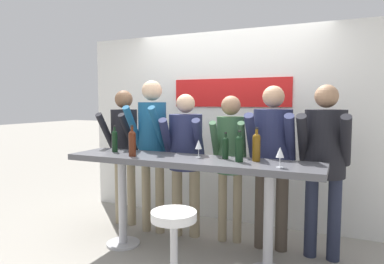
{
  "coord_description": "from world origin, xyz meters",
  "views": [
    {
      "loc": [
        1.38,
        -3.01,
        1.56
      ],
      "look_at": [
        0.0,
        0.08,
        1.26
      ],
      "focal_mm": 32.0,
      "sensor_mm": 36.0,
      "label": 1
    }
  ],
  "objects_px": {
    "person_center_left": "(185,150)",
    "person_center": "(230,151)",
    "person_far_left": "(124,141)",
    "person_center_right": "(272,150)",
    "wine_bottle_0": "(115,140)",
    "wine_bottle_3": "(132,142)",
    "tasting_table": "(189,174)",
    "wine_bottle_1": "(225,147)",
    "wine_bottle_2": "(256,146)",
    "person_right": "(325,153)",
    "wine_glass_1": "(199,145)",
    "person_left": "(152,138)",
    "wine_bottle_4": "(239,147)",
    "wine_glass_0": "(280,153)",
    "bar_stool": "(174,242)"
  },
  "relations": [
    {
      "from": "person_center_left",
      "to": "person_center",
      "type": "relative_size",
      "value": 1.01
    },
    {
      "from": "person_far_left",
      "to": "person_center_right",
      "type": "distance_m",
      "value": 1.85
    },
    {
      "from": "person_far_left",
      "to": "wine_bottle_0",
      "type": "xyz_separation_m",
      "value": [
        0.22,
        -0.48,
        0.08
      ]
    },
    {
      "from": "wine_bottle_0",
      "to": "wine_bottle_3",
      "type": "height_order",
      "value": "wine_bottle_3"
    },
    {
      "from": "tasting_table",
      "to": "person_far_left",
      "type": "distance_m",
      "value": 1.28
    },
    {
      "from": "wine_bottle_1",
      "to": "wine_bottle_2",
      "type": "xyz_separation_m",
      "value": [
        0.3,
        -0.0,
        0.03
      ]
    },
    {
      "from": "person_far_left",
      "to": "person_right",
      "type": "relative_size",
      "value": 0.99
    },
    {
      "from": "person_right",
      "to": "wine_bottle_0",
      "type": "bearing_deg",
      "value": -166.16
    },
    {
      "from": "person_center_left",
      "to": "person_right",
      "type": "distance_m",
      "value": 1.48
    },
    {
      "from": "wine_bottle_1",
      "to": "wine_glass_1",
      "type": "xyz_separation_m",
      "value": [
        -0.27,
        -0.03,
        0.01
      ]
    },
    {
      "from": "wine_bottle_1",
      "to": "wine_bottle_2",
      "type": "relative_size",
      "value": 0.82
    },
    {
      "from": "wine_bottle_2",
      "to": "wine_glass_1",
      "type": "relative_size",
      "value": 1.78
    },
    {
      "from": "wine_bottle_3",
      "to": "wine_bottle_1",
      "type": "bearing_deg",
      "value": 13.5
    },
    {
      "from": "person_far_left",
      "to": "wine_bottle_1",
      "type": "bearing_deg",
      "value": -20.52
    },
    {
      "from": "person_center_right",
      "to": "wine_glass_1",
      "type": "bearing_deg",
      "value": -145.99
    },
    {
      "from": "wine_bottle_1",
      "to": "person_left",
      "type": "bearing_deg",
      "value": 160.86
    },
    {
      "from": "person_center_right",
      "to": "wine_bottle_3",
      "type": "bearing_deg",
      "value": -155.5
    },
    {
      "from": "person_center",
      "to": "person_center_right",
      "type": "distance_m",
      "value": 0.46
    },
    {
      "from": "wine_bottle_3",
      "to": "person_center_left",
      "type": "bearing_deg",
      "value": 63.99
    },
    {
      "from": "wine_bottle_0",
      "to": "wine_bottle_4",
      "type": "relative_size",
      "value": 1.0
    },
    {
      "from": "wine_bottle_3",
      "to": "wine_glass_1",
      "type": "distance_m",
      "value": 0.68
    },
    {
      "from": "wine_glass_0",
      "to": "person_center",
      "type": "bearing_deg",
      "value": 133.34
    },
    {
      "from": "wine_bottle_0",
      "to": "wine_bottle_1",
      "type": "relative_size",
      "value": 1.12
    },
    {
      "from": "person_far_left",
      "to": "wine_bottle_2",
      "type": "height_order",
      "value": "person_far_left"
    },
    {
      "from": "person_left",
      "to": "person_center_right",
      "type": "xyz_separation_m",
      "value": [
        1.39,
        0.09,
        -0.08
      ]
    },
    {
      "from": "person_left",
      "to": "wine_bottle_3",
      "type": "distance_m",
      "value": 0.59
    },
    {
      "from": "tasting_table",
      "to": "wine_bottle_1",
      "type": "bearing_deg",
      "value": 15.6
    },
    {
      "from": "person_far_left",
      "to": "person_right",
      "type": "distance_m",
      "value": 2.36
    },
    {
      "from": "bar_stool",
      "to": "wine_glass_1",
      "type": "bearing_deg",
      "value": 99.06
    },
    {
      "from": "wine_glass_1",
      "to": "person_right",
      "type": "bearing_deg",
      "value": 21.94
    },
    {
      "from": "bar_stool",
      "to": "wine_bottle_3",
      "type": "bearing_deg",
      "value": 142.22
    },
    {
      "from": "bar_stool",
      "to": "person_left",
      "type": "bearing_deg",
      "value": 126.94
    },
    {
      "from": "person_far_left",
      "to": "wine_glass_0",
      "type": "height_order",
      "value": "person_far_left"
    },
    {
      "from": "person_far_left",
      "to": "person_right",
      "type": "bearing_deg",
      "value": -4.27
    },
    {
      "from": "person_center",
      "to": "person_center_right",
      "type": "height_order",
      "value": "person_center_right"
    },
    {
      "from": "person_far_left",
      "to": "person_center",
      "type": "relative_size",
      "value": 1.05
    },
    {
      "from": "tasting_table",
      "to": "wine_bottle_0",
      "type": "bearing_deg",
      "value": 176.59
    },
    {
      "from": "person_far_left",
      "to": "person_center_left",
      "type": "relative_size",
      "value": 1.03
    },
    {
      "from": "person_far_left",
      "to": "wine_bottle_1",
      "type": "relative_size",
      "value": 6.56
    },
    {
      "from": "tasting_table",
      "to": "person_center_right",
      "type": "height_order",
      "value": "person_center_right"
    },
    {
      "from": "wine_bottle_1",
      "to": "tasting_table",
      "type": "bearing_deg",
      "value": -164.4
    },
    {
      "from": "person_center",
      "to": "bar_stool",
      "type": "bearing_deg",
      "value": -101.8
    },
    {
      "from": "wine_bottle_3",
      "to": "wine_glass_0",
      "type": "xyz_separation_m",
      "value": [
        1.47,
        -0.01,
        -0.02
      ]
    },
    {
      "from": "person_center_right",
      "to": "wine_bottle_3",
      "type": "height_order",
      "value": "person_center_right"
    },
    {
      "from": "person_center",
      "to": "wine_glass_1",
      "type": "relative_size",
      "value": 9.2
    },
    {
      "from": "person_center_right",
      "to": "person_right",
      "type": "xyz_separation_m",
      "value": [
        0.51,
        -0.01,
        0.0
      ]
    },
    {
      "from": "person_left",
      "to": "person_right",
      "type": "xyz_separation_m",
      "value": [
        1.9,
        0.07,
        -0.08
      ]
    },
    {
      "from": "person_far_left",
      "to": "person_left",
      "type": "height_order",
      "value": "person_left"
    },
    {
      "from": "person_center_right",
      "to": "wine_glass_1",
      "type": "relative_size",
      "value": 9.75
    },
    {
      "from": "wine_glass_1",
      "to": "wine_bottle_2",
      "type": "bearing_deg",
      "value": 3.07
    }
  ]
}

